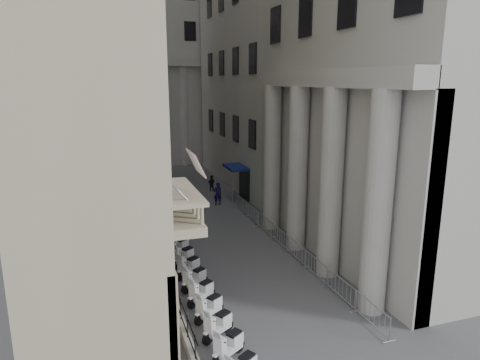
{
  "coord_description": "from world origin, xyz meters",
  "views": [
    {
      "loc": [
        -7.07,
        -9.03,
        10.26
      ],
      "look_at": [
        0.77,
        14.6,
        4.5
      ],
      "focal_mm": 32.0,
      "sensor_mm": 36.0,
      "label": 1
    }
  ],
  "objects_px": {
    "pedestrian_a": "(218,194)",
    "security_tent": "(149,180)",
    "street_lamp": "(139,145)",
    "info_kiosk": "(155,210)",
    "pedestrian_b": "(211,183)"
  },
  "relations": [
    {
      "from": "pedestrian_a",
      "to": "pedestrian_b",
      "type": "xyz_separation_m",
      "value": [
        0.68,
        4.73,
        -0.2
      ]
    },
    {
      "from": "security_tent",
      "to": "pedestrian_b",
      "type": "xyz_separation_m",
      "value": [
        6.41,
        5.25,
        -1.94
      ]
    },
    {
      "from": "security_tent",
      "to": "pedestrian_a",
      "type": "bearing_deg",
      "value": 5.2
    },
    {
      "from": "security_tent",
      "to": "pedestrian_b",
      "type": "distance_m",
      "value": 8.51
    },
    {
      "from": "security_tent",
      "to": "street_lamp",
      "type": "bearing_deg",
      "value": 94.25
    },
    {
      "from": "pedestrian_a",
      "to": "pedestrian_b",
      "type": "bearing_deg",
      "value": -94.8
    },
    {
      "from": "security_tent",
      "to": "info_kiosk",
      "type": "height_order",
      "value": "security_tent"
    },
    {
      "from": "street_lamp",
      "to": "info_kiosk",
      "type": "height_order",
      "value": "street_lamp"
    },
    {
      "from": "pedestrian_a",
      "to": "security_tent",
      "type": "bearing_deg",
      "value": 8.58
    },
    {
      "from": "security_tent",
      "to": "street_lamp",
      "type": "height_order",
      "value": "street_lamp"
    },
    {
      "from": "info_kiosk",
      "to": "pedestrian_b",
      "type": "xyz_separation_m",
      "value": [
        6.3,
        7.75,
        -0.23
      ]
    },
    {
      "from": "pedestrian_b",
      "to": "info_kiosk",
      "type": "bearing_deg",
      "value": 82.12
    },
    {
      "from": "info_kiosk",
      "to": "pedestrian_a",
      "type": "xyz_separation_m",
      "value": [
        5.62,
        3.02,
        -0.02
      ]
    },
    {
      "from": "info_kiosk",
      "to": "security_tent",
      "type": "bearing_deg",
      "value": 114.28
    },
    {
      "from": "info_kiosk",
      "to": "pedestrian_a",
      "type": "bearing_deg",
      "value": 49.95
    }
  ]
}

